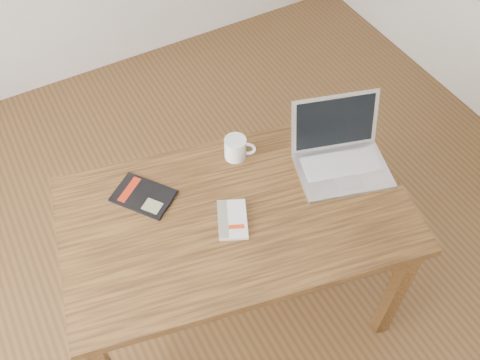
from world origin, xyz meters
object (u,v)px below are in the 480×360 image
white_guidebook (232,220)px  laptop (340,153)px  desk (236,226)px  coffee_mug (236,148)px  black_guidebook (143,196)px

white_guidebook → laptop: 0.52m
desk → coffee_mug: size_ratio=12.20×
black_guidebook → laptop: 0.79m
coffee_mug → laptop: bearing=0.2°
white_guidebook → black_guidebook: white_guidebook is taller
laptop → desk: bearing=-160.8°
white_guidebook → coffee_mug: size_ratio=1.72×
black_guidebook → laptop: (0.76, -0.22, 0.05)m
laptop → white_guidebook: bearing=-158.1°
white_guidebook → laptop: size_ratio=0.47×
desk → coffee_mug: (0.14, 0.25, 0.14)m
desk → white_guidebook: (-0.03, -0.03, 0.10)m
white_guidebook → desk: bearing=65.2°
coffee_mug → white_guidebook: bearing=-87.8°
black_guidebook → coffee_mug: bearing=-35.6°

